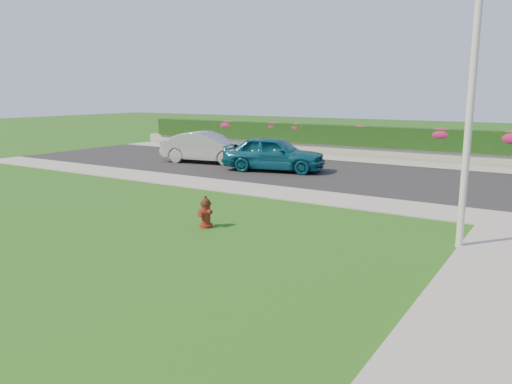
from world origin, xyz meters
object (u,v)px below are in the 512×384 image
Objects in this scene: fire_hydrant at (206,213)px; sedan_teal at (274,154)px; utility_pole at (469,119)px; sedan_silver at (207,147)px.

sedan_teal reaches higher than fire_hydrant.
fire_hydrant is at bearing -174.81° from sedan_teal.
sedan_teal is at bearing 141.53° from utility_pole.
utility_pole is (9.37, -7.45, 2.13)m from sedan_teal.
fire_hydrant is 0.14× the size of utility_pole.
fire_hydrant is 12.34m from sedan_silver.
sedan_silver is (-7.53, 9.77, 0.41)m from fire_hydrant.
sedan_silver is 0.79× the size of utility_pole.
sedan_silver is 15.91m from utility_pole.
fire_hydrant is 9.83m from sedan_teal.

